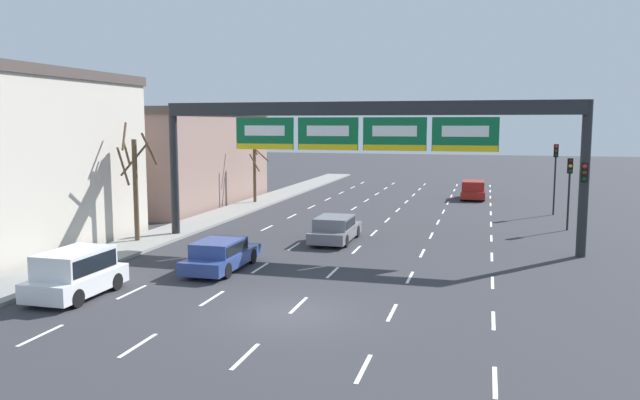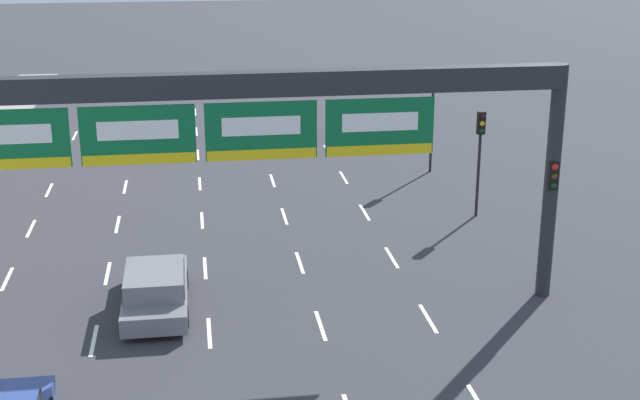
% 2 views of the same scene
% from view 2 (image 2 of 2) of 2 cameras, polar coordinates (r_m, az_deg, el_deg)
% --- Properties ---
extents(lane_dashes, '(13.32, 67.00, 0.01)m').
position_cam_2_polar(lane_dashes, '(28.80, -7.25, -6.23)').
color(lane_dashes, white).
rests_on(lane_dashes, ground_plane).
extents(sign_gantry, '(21.86, 0.70, 7.45)m').
position_cam_2_polar(sign_gantry, '(25.56, -7.71, 5.21)').
color(sign_gantry, '#232628').
rests_on(sign_gantry, ground_plane).
extents(car_grey, '(1.97, 4.82, 1.39)m').
position_cam_2_polar(car_grey, '(27.92, -10.49, -5.55)').
color(car_grey, slate).
rests_on(car_grey, ground_plane).
extents(suv_red, '(1.95, 4.23, 1.56)m').
position_cam_2_polar(suv_red, '(48.47, -1.77, 5.10)').
color(suv_red, maroon).
rests_on(suv_red, ground_plane).
extents(traffic_light_near_gantry, '(0.30, 0.35, 4.50)m').
position_cam_2_polar(traffic_light_near_gantry, '(28.42, 14.55, -0.07)').
color(traffic_light_near_gantry, black).
rests_on(traffic_light_near_gantry, ground_plane).
extents(traffic_light_mid_block, '(0.30, 0.35, 4.92)m').
position_cam_2_polar(traffic_light_mid_block, '(41.52, 7.24, 6.45)').
color(traffic_light_mid_block, black).
rests_on(traffic_light_mid_block, ground_plane).
extents(traffic_light_far_end, '(0.30, 0.35, 4.30)m').
position_cam_2_polar(traffic_light_far_end, '(35.65, 10.22, 3.68)').
color(traffic_light_far_end, black).
rests_on(traffic_light_far_end, ground_plane).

